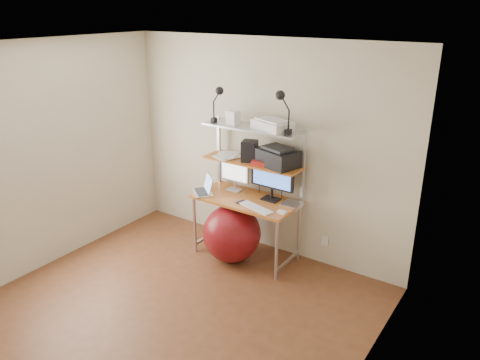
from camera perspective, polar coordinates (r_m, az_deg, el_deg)
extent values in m
plane|color=brown|center=(4.73, -9.31, -16.23)|extent=(3.60, 3.60, 0.00)
plane|color=white|center=(3.81, -11.54, 15.45)|extent=(3.60, 3.60, 0.00)
plane|color=beige|center=(5.46, 2.87, 3.92)|extent=(3.60, 0.00, 3.60)
plane|color=beige|center=(5.46, -24.07, 2.12)|extent=(0.00, 3.60, 3.60)
plane|color=beige|center=(3.23, 13.70, -9.07)|extent=(0.00, 3.60, 3.60)
cube|color=#C86926|center=(5.35, 0.76, -2.39)|extent=(1.20, 0.60, 0.03)
cylinder|color=#B3B2B7|center=(5.62, -5.53, -5.46)|extent=(0.04, 0.04, 0.71)
cylinder|color=#B3B2B7|center=(5.99, -2.38, -3.66)|extent=(0.04, 0.04, 0.71)
cylinder|color=#B3B2B7|center=(5.05, 4.47, -8.61)|extent=(0.04, 0.04, 0.71)
cylinder|color=#B3B2B7|center=(5.46, 7.20, -6.35)|extent=(0.04, 0.04, 0.71)
cube|color=#B3B2B7|center=(5.71, -2.57, 3.65)|extent=(0.03, 0.04, 0.84)
cube|color=#B3B2B7|center=(5.15, 7.69, 1.53)|extent=(0.03, 0.04, 0.84)
cube|color=#C86926|center=(5.31, 1.55, 2.19)|extent=(1.18, 0.34, 0.02)
cube|color=#B3B2B7|center=(5.19, 1.59, 6.38)|extent=(1.18, 0.34, 0.02)
cube|color=silver|center=(5.45, 10.32, -7.25)|extent=(0.08, 0.01, 0.12)
cube|color=silver|center=(5.56, -0.73, -1.21)|extent=(0.17, 0.14, 0.01)
cylinder|color=silver|center=(5.56, -0.61, -0.62)|extent=(0.03, 0.03, 0.10)
cube|color=silver|center=(5.49, -0.62, 1.24)|extent=(0.38, 0.03, 0.29)
plane|color=silver|center=(5.48, -0.72, 1.19)|extent=(0.34, 0.00, 0.34)
cube|color=black|center=(5.32, 3.78, -2.33)|extent=(0.20, 0.16, 0.01)
cylinder|color=black|center=(5.31, 3.91, -1.59)|extent=(0.03, 0.03, 0.12)
cube|color=black|center=(5.23, 3.96, 0.66)|extent=(0.54, 0.05, 0.32)
plane|color=#3F70D9|center=(5.21, 3.87, 0.60)|extent=(0.49, 0.01, 0.49)
cube|color=silver|center=(5.51, -4.66, -1.52)|extent=(0.38, 0.37, 0.02)
cube|color=#2A2A2C|center=(5.50, -4.67, -1.43)|extent=(0.29, 0.27, 0.00)
cube|color=silver|center=(5.48, -3.58, -0.37)|extent=(0.28, 0.25, 0.20)
plane|color=#7A9ECB|center=(5.48, -3.58, -0.37)|extent=(0.26, 0.24, 0.27)
cube|color=silver|center=(5.09, 1.96, -3.41)|extent=(0.44, 0.23, 0.01)
cube|color=silver|center=(4.98, 5.13, -3.93)|extent=(0.10, 0.07, 0.03)
cube|color=silver|center=(5.16, 6.37, -2.99)|extent=(0.22, 0.22, 0.04)
cube|color=black|center=(5.24, 0.14, -2.69)|extent=(0.08, 0.13, 0.01)
cube|color=black|center=(5.14, 4.57, 2.74)|extent=(0.52, 0.43, 0.19)
cube|color=#2A2A2C|center=(5.11, 4.60, 3.89)|extent=(0.36, 0.31, 0.03)
cube|color=black|center=(5.27, 1.17, 3.55)|extent=(0.20, 0.20, 0.24)
cube|color=#B2251C|center=(5.16, 2.54, 2.09)|extent=(0.21, 0.17, 0.05)
cube|color=silver|center=(5.08, 3.99, 6.69)|extent=(0.49, 0.39, 0.09)
cube|color=silver|center=(5.07, 4.00, 7.30)|extent=(0.41, 0.31, 0.02)
cube|color=silver|center=(5.29, -0.84, 7.62)|extent=(0.14, 0.12, 0.15)
cube|color=#2A2A2C|center=(5.35, -0.85, 7.51)|extent=(0.12, 0.12, 0.11)
cube|color=black|center=(5.40, -3.20, 7.33)|extent=(0.05, 0.06, 0.05)
cylinder|color=black|center=(5.38, -3.22, 8.55)|extent=(0.02, 0.02, 0.18)
sphere|color=black|center=(5.27, -2.51, 10.82)|extent=(0.09, 0.09, 0.09)
cube|color=black|center=(4.89, 5.90, 5.86)|extent=(0.06, 0.07, 0.06)
cylinder|color=black|center=(4.86, 5.95, 7.31)|extent=(0.02, 0.02, 0.20)
sphere|color=black|center=(4.85, 4.93, 10.27)|extent=(0.10, 0.10, 0.10)
sphere|color=maroon|center=(5.43, -1.01, -6.54)|extent=(0.67, 0.67, 0.67)
cube|color=white|center=(5.52, -1.71, 3.09)|extent=(0.28, 0.33, 0.00)
cube|color=white|center=(5.43, -1.53, 2.82)|extent=(0.29, 0.33, 0.00)
cube|color=white|center=(5.47, -1.65, 3.02)|extent=(0.27, 0.32, 0.00)
cube|color=white|center=(5.48, -1.48, 3.11)|extent=(0.29, 0.33, 0.00)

